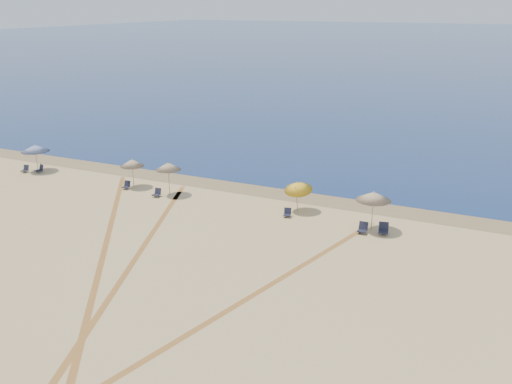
# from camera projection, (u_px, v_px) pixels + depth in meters

# --- Properties ---
(ground) EXTENTS (160.00, 160.00, 0.00)m
(ground) POSITION_uv_depth(u_px,v_px,m) (44.00, 370.00, 22.06)
(ground) COLOR tan
(ground) RESTS_ON ground
(ocean) EXTENTS (500.00, 500.00, 0.00)m
(ocean) POSITION_uv_depth(u_px,v_px,m) (479.00, 41.00, 215.34)
(ocean) COLOR #0C2151
(ocean) RESTS_ON ground
(wet_sand) EXTENTS (500.00, 500.00, 0.00)m
(wet_sand) POSITION_uv_depth(u_px,v_px,m) (278.00, 193.00, 42.67)
(wet_sand) COLOR olive
(wet_sand) RESTS_ON ground
(umbrella_0) EXTENTS (2.34, 2.34, 2.35)m
(umbrella_0) POSITION_uv_depth(u_px,v_px,m) (35.00, 148.00, 47.63)
(umbrella_0) COLOR gray
(umbrella_0) RESTS_ON ground
(umbrella_1) EXTENTS (1.85, 1.85, 2.31)m
(umbrella_1) POSITION_uv_depth(u_px,v_px,m) (132.00, 163.00, 43.46)
(umbrella_1) COLOR gray
(umbrella_1) RESTS_ON ground
(umbrella_2) EXTENTS (1.91, 1.91, 2.56)m
(umbrella_2) POSITION_uv_depth(u_px,v_px,m) (168.00, 166.00, 41.63)
(umbrella_2) COLOR gray
(umbrella_2) RESTS_ON ground
(umbrella_3) EXTENTS (1.96, 2.04, 2.35)m
(umbrella_3) POSITION_uv_depth(u_px,v_px,m) (298.00, 186.00, 38.34)
(umbrella_3) COLOR gray
(umbrella_3) RESTS_ON ground
(umbrella_4) EXTENTS (2.22, 2.22, 2.63)m
(umbrella_4) POSITION_uv_depth(u_px,v_px,m) (374.00, 196.00, 34.97)
(umbrella_4) COLOR gray
(umbrella_4) RESTS_ON ground
(chair_0) EXTENTS (0.55, 0.63, 0.61)m
(chair_0) POSITION_uv_depth(u_px,v_px,m) (25.00, 169.00, 47.83)
(chair_0) COLOR black
(chair_0) RESTS_ON ground
(chair_1) EXTENTS (0.75, 0.81, 0.68)m
(chair_1) POSITION_uv_depth(u_px,v_px,m) (40.00, 169.00, 47.73)
(chair_1) COLOR black
(chair_1) RESTS_ON ground
(chair_2) EXTENTS (0.57, 0.65, 0.61)m
(chair_2) POSITION_uv_depth(u_px,v_px,m) (127.00, 185.00, 43.56)
(chair_2) COLOR black
(chair_2) RESTS_ON ground
(chair_3) EXTENTS (0.53, 0.62, 0.62)m
(chair_3) POSITION_uv_depth(u_px,v_px,m) (157.00, 193.00, 41.79)
(chair_3) COLOR black
(chair_3) RESTS_ON ground
(chair_4) EXTENTS (0.61, 0.67, 0.59)m
(chair_4) POSITION_uv_depth(u_px,v_px,m) (287.00, 213.00, 37.86)
(chair_4) COLOR black
(chair_4) RESTS_ON ground
(chair_5) EXTENTS (0.58, 0.68, 0.69)m
(chair_5) POSITION_uv_depth(u_px,v_px,m) (363.00, 228.00, 35.15)
(chair_5) COLOR black
(chair_5) RESTS_ON ground
(chair_6) EXTENTS (0.74, 0.82, 0.74)m
(chair_6) POSITION_uv_depth(u_px,v_px,m) (384.00, 229.00, 34.98)
(chair_6) COLOR black
(chair_6) RESTS_ON ground
(tire_tracks) EXTENTS (47.21, 41.64, 0.00)m
(tire_tracks) POSITION_uv_depth(u_px,v_px,m) (149.00, 270.00, 30.37)
(tire_tracks) COLOR tan
(tire_tracks) RESTS_ON ground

